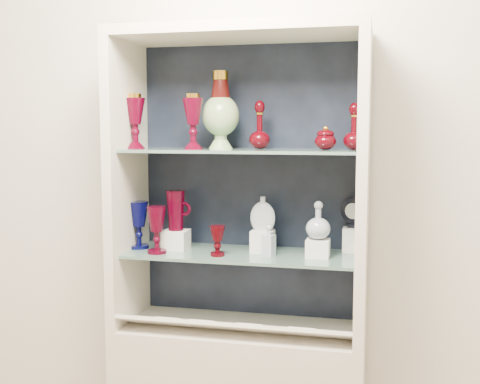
% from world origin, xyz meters
% --- Properties ---
extents(wall_back, '(3.50, 0.02, 2.80)m').
position_xyz_m(wall_back, '(0.00, 1.75, 1.40)').
color(wall_back, silver).
rests_on(wall_back, ground).
extents(cabinet_back_panel, '(0.98, 0.02, 1.15)m').
position_xyz_m(cabinet_back_panel, '(0.00, 1.72, 1.32)').
color(cabinet_back_panel, black).
rests_on(cabinet_back_panel, cabinet_base).
extents(cabinet_side_left, '(0.04, 0.40, 1.15)m').
position_xyz_m(cabinet_side_left, '(-0.48, 1.53, 1.32)').
color(cabinet_side_left, beige).
rests_on(cabinet_side_left, cabinet_base).
extents(cabinet_side_right, '(0.04, 0.40, 1.15)m').
position_xyz_m(cabinet_side_right, '(0.48, 1.53, 1.32)').
color(cabinet_side_right, beige).
rests_on(cabinet_side_right, cabinet_base).
extents(cabinet_top_cap, '(1.00, 0.40, 0.04)m').
position_xyz_m(cabinet_top_cap, '(0.00, 1.53, 1.92)').
color(cabinet_top_cap, beige).
rests_on(cabinet_top_cap, cabinet_side_left).
extents(shelf_lower, '(0.92, 0.34, 0.01)m').
position_xyz_m(shelf_lower, '(0.00, 1.55, 1.04)').
color(shelf_lower, slate).
rests_on(shelf_lower, cabinet_side_left).
extents(shelf_upper, '(0.92, 0.34, 0.01)m').
position_xyz_m(shelf_upper, '(0.00, 1.55, 1.46)').
color(shelf_upper, slate).
rests_on(shelf_upper, cabinet_side_left).
extents(label_ledge, '(0.92, 0.17, 0.09)m').
position_xyz_m(label_ledge, '(0.00, 1.42, 0.78)').
color(label_ledge, beige).
rests_on(label_ledge, cabinet_base).
extents(label_card_0, '(0.10, 0.06, 0.03)m').
position_xyz_m(label_card_0, '(0.07, 1.42, 0.80)').
color(label_card_0, white).
rests_on(label_card_0, label_ledge).
extents(label_card_1, '(0.10, 0.06, 0.03)m').
position_xyz_m(label_card_1, '(-0.26, 1.42, 0.80)').
color(label_card_1, white).
rests_on(label_card_1, label_ledge).
extents(label_card_2, '(0.10, 0.06, 0.03)m').
position_xyz_m(label_card_2, '(0.27, 1.42, 0.80)').
color(label_card_2, white).
rests_on(label_card_2, label_ledge).
extents(label_card_3, '(0.10, 0.06, 0.03)m').
position_xyz_m(label_card_3, '(-0.12, 1.42, 0.80)').
color(label_card_3, white).
rests_on(label_card_3, label_ledge).
extents(pedestal_lamp_left, '(0.09, 0.09, 0.22)m').
position_xyz_m(pedestal_lamp_left, '(-0.44, 1.53, 1.58)').
color(pedestal_lamp_left, '#4C0015').
rests_on(pedestal_lamp_left, shelf_upper).
extents(pedestal_lamp_right, '(0.09, 0.09, 0.22)m').
position_xyz_m(pedestal_lamp_right, '(-0.19, 1.51, 1.58)').
color(pedestal_lamp_right, '#4C0015').
rests_on(pedestal_lamp_right, shelf_upper).
extents(enamel_urn, '(0.19, 0.19, 0.31)m').
position_xyz_m(enamel_urn, '(-0.09, 1.59, 1.63)').
color(enamel_urn, '#064624').
rests_on(enamel_urn, shelf_upper).
extents(ruby_decanter_a, '(0.09, 0.09, 0.22)m').
position_xyz_m(ruby_decanter_a, '(0.06, 1.60, 1.58)').
color(ruby_decanter_a, '#450007').
rests_on(ruby_decanter_a, shelf_upper).
extents(ruby_decanter_b, '(0.10, 0.10, 0.19)m').
position_xyz_m(ruby_decanter_b, '(0.44, 1.58, 1.57)').
color(ruby_decanter_b, '#450007').
rests_on(ruby_decanter_b, shelf_upper).
extents(lidded_bowl, '(0.11, 0.11, 0.10)m').
position_xyz_m(lidded_bowl, '(0.33, 1.55, 1.52)').
color(lidded_bowl, '#450007').
rests_on(lidded_bowl, shelf_upper).
extents(cobalt_goblet, '(0.10, 0.10, 0.20)m').
position_xyz_m(cobalt_goblet, '(-0.44, 1.54, 1.15)').
color(cobalt_goblet, '#07093D').
rests_on(cobalt_goblet, shelf_lower).
extents(ruby_goblet_tall, '(0.08, 0.08, 0.19)m').
position_xyz_m(ruby_goblet_tall, '(-0.33, 1.46, 1.14)').
color(ruby_goblet_tall, '#4C0015').
rests_on(ruby_goblet_tall, shelf_lower).
extents(ruby_goblet_small, '(0.08, 0.08, 0.12)m').
position_xyz_m(ruby_goblet_small, '(-0.08, 1.47, 1.11)').
color(ruby_goblet_small, '#450007').
rests_on(ruby_goblet_small, shelf_lower).
extents(riser_ruby_pitcher, '(0.10, 0.10, 0.08)m').
position_xyz_m(riser_ruby_pitcher, '(-0.28, 1.56, 1.09)').
color(riser_ruby_pitcher, silver).
rests_on(riser_ruby_pitcher, shelf_lower).
extents(ruby_pitcher, '(0.13, 0.09, 0.17)m').
position_xyz_m(ruby_pitcher, '(-0.28, 1.56, 1.21)').
color(ruby_pitcher, '#4C0015').
rests_on(ruby_pitcher, riser_ruby_pitcher).
extents(clear_square_bottle, '(0.05, 0.05, 0.12)m').
position_xyz_m(clear_square_bottle, '(0.12, 1.51, 1.11)').
color(clear_square_bottle, '#9AA4B4').
rests_on(clear_square_bottle, shelf_lower).
extents(riser_flat_flask, '(0.09, 0.09, 0.09)m').
position_xyz_m(riser_flat_flask, '(0.08, 1.58, 1.09)').
color(riser_flat_flask, silver).
rests_on(riser_flat_flask, shelf_lower).
extents(flat_flask, '(0.10, 0.04, 0.14)m').
position_xyz_m(flat_flask, '(0.08, 1.58, 1.21)').
color(flat_flask, '#B0BDC6').
rests_on(flat_flask, riser_flat_flask).
extents(riser_clear_round_decanter, '(0.09, 0.09, 0.07)m').
position_xyz_m(riser_clear_round_decanter, '(0.31, 1.54, 1.08)').
color(riser_clear_round_decanter, silver).
rests_on(riser_clear_round_decanter, shelf_lower).
extents(clear_round_decanter, '(0.10, 0.10, 0.14)m').
position_xyz_m(clear_round_decanter, '(0.31, 1.54, 1.19)').
color(clear_round_decanter, '#9AA4B4').
rests_on(clear_round_decanter, riser_clear_round_decanter).
extents(riser_cameo_medallion, '(0.08, 0.08, 0.10)m').
position_xyz_m(riser_cameo_medallion, '(0.44, 1.67, 1.10)').
color(riser_cameo_medallion, silver).
rests_on(riser_cameo_medallion, shelf_lower).
extents(cameo_medallion, '(0.11, 0.07, 0.13)m').
position_xyz_m(cameo_medallion, '(0.44, 1.67, 1.21)').
color(cameo_medallion, black).
rests_on(cameo_medallion, riser_cameo_medallion).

